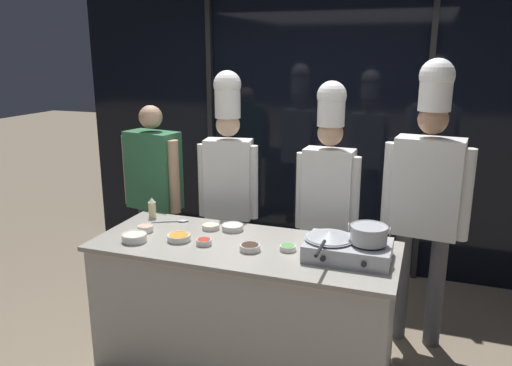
# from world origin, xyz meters

# --- Properties ---
(ground_plane) EXTENTS (24.00, 24.00, 0.00)m
(ground_plane) POSITION_xyz_m (0.00, 0.00, 0.00)
(ground_plane) COLOR #7F705B
(window_wall_back) EXTENTS (4.92, 0.09, 2.70)m
(window_wall_back) POSITION_xyz_m (0.00, 1.87, 1.35)
(window_wall_back) COLOR black
(window_wall_back) RESTS_ON ground_plane
(demo_counter) EXTENTS (1.97, 0.78, 0.89)m
(demo_counter) POSITION_xyz_m (0.00, 0.00, 0.44)
(demo_counter) COLOR beige
(demo_counter) RESTS_ON ground_plane
(portable_stove) EXTENTS (0.51, 0.35, 0.12)m
(portable_stove) POSITION_xyz_m (0.68, 0.00, 0.94)
(portable_stove) COLOR #B2B5BA
(portable_stove) RESTS_ON demo_counter
(frying_pan) EXTENTS (0.30, 0.53, 0.04)m
(frying_pan) POSITION_xyz_m (0.56, -0.00, 1.02)
(frying_pan) COLOR #ADAFB5
(frying_pan) RESTS_ON portable_stove
(stock_pot) EXTENTS (0.25, 0.22, 0.11)m
(stock_pot) POSITION_xyz_m (0.79, 0.00, 1.06)
(stock_pot) COLOR #B7BABF
(stock_pot) RESTS_ON portable_stove
(squeeze_bottle_oil) EXTENTS (0.06, 0.06, 0.16)m
(squeeze_bottle_oil) POSITION_xyz_m (-0.83, 0.27, 0.96)
(squeeze_bottle_oil) COLOR beige
(squeeze_bottle_oil) RESTS_ON demo_counter
(prep_bowl_scallions) EXTENTS (0.11, 0.11, 0.04)m
(prep_bowl_scallions) POSITION_xyz_m (0.30, 0.00, 0.91)
(prep_bowl_scallions) COLOR silver
(prep_bowl_scallions) RESTS_ON demo_counter
(prep_bowl_carrots) EXTENTS (0.16, 0.16, 0.04)m
(prep_bowl_carrots) POSITION_xyz_m (-0.43, -0.08, 0.91)
(prep_bowl_carrots) COLOR silver
(prep_bowl_carrots) RESTS_ON demo_counter
(prep_bowl_soy_glaze) EXTENTS (0.13, 0.13, 0.04)m
(prep_bowl_soy_glaze) POSITION_xyz_m (0.08, -0.08, 0.91)
(prep_bowl_soy_glaze) COLOR silver
(prep_bowl_soy_glaze) RESTS_ON demo_counter
(prep_bowl_shrimp) EXTENTS (0.11, 0.11, 0.05)m
(prep_bowl_shrimp) POSITION_xyz_m (-0.72, -0.00, 0.91)
(prep_bowl_shrimp) COLOR silver
(prep_bowl_shrimp) RESTS_ON demo_counter
(prep_bowl_chili_flakes) EXTENTS (0.10, 0.10, 0.04)m
(prep_bowl_chili_flakes) POSITION_xyz_m (-0.24, -0.09, 0.91)
(prep_bowl_chili_flakes) COLOR silver
(prep_bowl_chili_flakes) RESTS_ON demo_counter
(prep_bowl_bean_sprouts) EXTENTS (0.16, 0.16, 0.05)m
(prep_bowl_bean_sprouts) POSITION_xyz_m (-0.69, -0.19, 0.92)
(prep_bowl_bean_sprouts) COLOR silver
(prep_bowl_bean_sprouts) RESTS_ON demo_counter
(prep_bowl_garlic) EXTENTS (0.15, 0.15, 0.04)m
(prep_bowl_garlic) POSITION_xyz_m (-0.17, 0.23, 0.91)
(prep_bowl_garlic) COLOR silver
(prep_bowl_garlic) RESTS_ON demo_counter
(prep_bowl_noodles) EXTENTS (0.13, 0.13, 0.04)m
(prep_bowl_noodles) POSITION_xyz_m (-0.32, 0.19, 0.91)
(prep_bowl_noodles) COLOR silver
(prep_bowl_noodles) RESTS_ON demo_counter
(serving_spoon_slotted) EXTENTS (0.25, 0.15, 0.02)m
(serving_spoon_slotted) POSITION_xyz_m (-0.61, 0.26, 0.89)
(serving_spoon_slotted) COLOR #B2B5BA
(serving_spoon_slotted) RESTS_ON demo_counter
(person_guest) EXTENTS (0.58, 0.31, 1.67)m
(person_guest) POSITION_xyz_m (-1.08, 0.73, 1.01)
(person_guest) COLOR #2D3856
(person_guest) RESTS_ON ground_plane
(chef_head) EXTENTS (0.48, 0.25, 1.96)m
(chef_head) POSITION_xyz_m (-0.40, 0.74, 1.17)
(chef_head) COLOR #232326
(chef_head) RESTS_ON ground_plane
(chef_sous) EXTENTS (0.48, 0.21, 1.90)m
(chef_sous) POSITION_xyz_m (0.40, 0.71, 1.15)
(chef_sous) COLOR #4C4C51
(chef_sous) RESTS_ON ground_plane
(chef_line) EXTENTS (0.59, 0.28, 2.06)m
(chef_line) POSITION_xyz_m (1.09, 0.71, 1.20)
(chef_line) COLOR #4C4C51
(chef_line) RESTS_ON ground_plane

